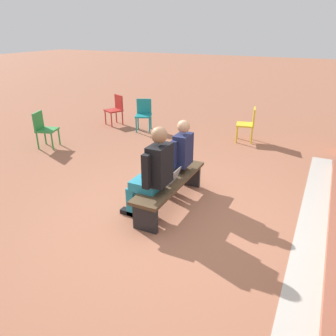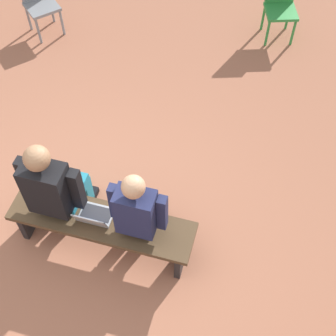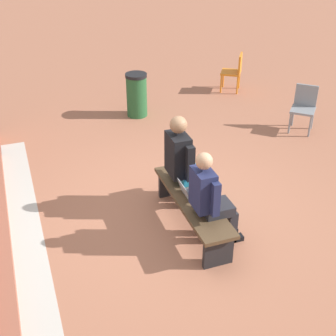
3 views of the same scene
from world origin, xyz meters
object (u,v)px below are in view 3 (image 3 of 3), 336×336
Objects in this scene: person_student at (210,196)px; laptop at (190,193)px; bench at (193,204)px; plastic_chair_far_left at (235,70)px; litter_bin at (137,95)px; person_adult at (186,161)px; plastic_chair_near_bench_right at (304,105)px.

person_student reaches higher than laptop.
bench is 5.11m from plastic_chair_far_left.
person_student is at bearing 149.93° from plastic_chair_far_left.
person_student is 4.13m from litter_bin.
person_student reaches higher than bench.
person_student is at bearing -170.25° from bench.
laptop is (0.44, 0.08, -0.20)m from person_student.
person_adult reaches higher than litter_bin.
bench is 1.37× the size of person_student.
plastic_chair_near_bench_right is 0.98× the size of litter_bin.
plastic_chair_far_left is at bearing -32.85° from bench.
bench is 2.09× the size of litter_bin.
bench is at bearing 147.15° from plastic_chair_far_left.
litter_bin reaches higher than plastic_chair_far_left.
person_adult is 4.42× the size of laptop.
plastic_chair_far_left is 2.48m from litter_bin.
plastic_chair_far_left is at bearing -33.33° from laptop.
laptop is 0.37× the size of litter_bin.
laptop is 0.38× the size of plastic_chair_far_left.
plastic_chair_near_bench_right reaches higher than bench.
person_adult is at bearing -9.30° from bench.
litter_bin reaches higher than bench.
person_adult is 3.41m from plastic_chair_near_bench_right.
bench is 3.69m from plastic_chair_near_bench_right.
person_student is at bearing 179.56° from person_adult.
laptop is (-0.38, 0.08, -0.25)m from person_adult.
laptop is 3.68m from litter_bin.
person_adult is 3.32m from litter_bin.
person_adult is 0.46m from laptop.
plastic_chair_near_bench_right is 3.18m from litter_bin.
plastic_chair_far_left and plastic_chair_near_bench_right have the same top height.
bench is 3.74m from litter_bin.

